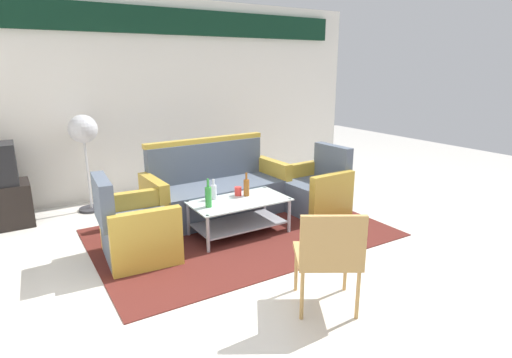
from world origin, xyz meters
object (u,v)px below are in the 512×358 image
object	(u,v)px
armchair_right	(316,191)
pedestal_fan	(84,135)
couch	(217,192)
bottle_clear	(214,192)
wicker_chair	(329,252)
coffee_table	(239,212)
bottle_green	(208,196)
cup	(238,191)
bottle_brown	(246,187)
armchair_left	(136,231)

from	to	relation	value
armchair_right	pedestal_fan	world-z (taller)	pedestal_fan
couch	armchair_right	distance (m)	1.29
armchair_right	pedestal_fan	distance (m)	3.07
bottle_clear	wicker_chair	xyz separation A→B (m)	(0.06, -1.87, -0.00)
armchair_right	pedestal_fan	xyz separation A→B (m)	(-2.51, 1.61, 0.73)
coffee_table	bottle_green	distance (m)	0.47
couch	cup	bearing A→B (deg)	89.46
bottle_brown	coffee_table	bearing A→B (deg)	-148.50
armchair_left	bottle_brown	bearing A→B (deg)	97.16
armchair_right	bottle_green	distance (m)	1.65
bottle_clear	armchair_right	bearing A→B (deg)	-1.59
armchair_right	cup	bearing A→B (deg)	86.69
couch	coffee_table	size ratio (longest dim) A/B	1.66
bottle_brown	pedestal_fan	bearing A→B (deg)	130.83
couch	armchair_left	size ratio (longest dim) A/B	2.15
armchair_left	coffee_table	world-z (taller)	armchair_left
couch	coffee_table	xyz separation A→B (m)	(-0.06, -0.69, -0.04)
coffee_table	armchair_left	bearing A→B (deg)	179.01
bottle_brown	bottle_green	distance (m)	0.56
bottle_green	bottle_brown	bearing A→B (deg)	13.16
armchair_left	armchair_right	distance (m)	2.40
coffee_table	wicker_chair	size ratio (longest dim) A/B	1.31
bottle_brown	armchair_left	bearing A→B (deg)	-176.82
coffee_table	cup	size ratio (longest dim) A/B	11.00
bottle_brown	bottle_green	world-z (taller)	bottle_green
bottle_brown	pedestal_fan	size ratio (longest dim) A/B	0.22
armchair_left	coffee_table	xyz separation A→B (m)	(1.16, -0.02, -0.02)
cup	wicker_chair	size ratio (longest dim) A/B	0.12
bottle_brown	pedestal_fan	world-z (taller)	pedestal_fan
pedestal_fan	coffee_table	bearing A→B (deg)	-53.83
armchair_right	bottle_clear	size ratio (longest dim) A/B	3.65
bottle_green	pedestal_fan	size ratio (longest dim) A/B	0.24
bottle_clear	bottle_brown	bearing A→B (deg)	-12.85
armchair_left	cup	world-z (taller)	armchair_left
cup	armchair_left	bearing A→B (deg)	-173.75
bottle_brown	bottle_clear	distance (m)	0.39
armchair_left	cup	xyz separation A→B (m)	(1.24, 0.14, 0.17)
pedestal_fan	wicker_chair	bearing A→B (deg)	-71.98
armchair_right	bottle_clear	bearing A→B (deg)	85.96
couch	bottle_brown	xyz separation A→B (m)	(0.09, -0.60, 0.20)
coffee_table	bottle_brown	distance (m)	0.30
armchair_right	bottle_green	world-z (taller)	armchair_right
armchair_left	armchair_right	size ratio (longest dim) A/B	1.00
couch	bottle_brown	size ratio (longest dim) A/B	6.66
armchair_right	bottle_brown	world-z (taller)	armchair_right
armchair_right	coffee_table	bearing A→B (deg)	93.97
armchair_right	cup	distance (m)	1.17
armchair_left	coffee_table	bearing A→B (deg)	92.99
bottle_clear	wicker_chair	world-z (taller)	wicker_chair
cup	wicker_chair	bearing A→B (deg)	-97.35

